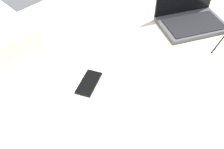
% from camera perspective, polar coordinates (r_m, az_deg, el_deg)
% --- Properties ---
extents(bed_mattress, '(1.80, 1.40, 0.18)m').
position_cam_1_polar(bed_mattress, '(1.28, 1.87, -0.51)').
color(bed_mattress, beige).
rests_on(bed_mattress, ground).
extents(laptop, '(0.40, 0.35, 0.23)m').
position_cam_1_polar(laptop, '(1.49, 16.17, 11.83)').
color(laptop, '#4C4C51').
rests_on(laptop, bed_mattress).
extents(cell_phone, '(0.16, 0.12, 0.01)m').
position_cam_1_polar(cell_phone, '(1.13, -4.89, -1.75)').
color(cell_phone, black).
rests_on(cell_phone, bed_mattress).
extents(charger_cable, '(0.17, 0.03, 0.01)m').
position_cam_1_polar(charger_cable, '(1.41, 21.56, 6.09)').
color(charger_cable, black).
rests_on(charger_cable, bed_mattress).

